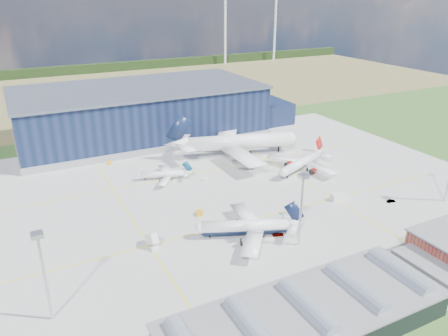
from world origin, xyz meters
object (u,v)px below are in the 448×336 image
hangar (145,114)px  gse_van_a (339,197)px  light_mast_west (42,263)px  light_mast_center (302,199)px  airliner_widebody (239,134)px  airstair (152,242)px  gse_van_b (277,146)px  airliner_regional (162,171)px  gse_cart_b (206,179)px  car_a (278,234)px  car_b (391,201)px  gse_van_c (357,262)px  airliner_navy (245,220)px  gse_tug_c (110,163)px  airliner_red (301,158)px  gse_tug_b (199,213)px  gse_tug_a (283,289)px

hangar → gse_van_a: 113.76m
light_mast_west → light_mast_center: (70.00, 0.00, 0.00)m
airliner_widebody → gse_van_a: size_ratio=10.48×
airstair → gse_van_b: bearing=24.1°
airliner_regional → gse_cart_b: bearing=170.1°
car_a → car_b: car_a is taller
light_mast_center → gse_van_c: (8.29, -16.00, -14.36)m
airliner_navy → airstair: 28.81m
light_mast_west → gse_tug_c: (35.31, 92.00, -14.82)m
car_a → gse_van_a: bearing=-55.9°
gse_van_c → airliner_red: bearing=-7.8°
gse_tug_b → gse_tug_a: bearing=-65.8°
gse_tug_a → car_a: size_ratio=0.92×
gse_tug_b → car_a: 28.72m
light_mast_center → car_b: (46.81, 8.05, -14.90)m
airliner_red → car_b: 41.14m
gse_van_b → light_mast_center: bearing=-154.2°
airliner_red → airstair: 80.23m
gse_van_b → gse_tug_c: size_ratio=1.87×
gse_tug_b → gse_van_b: (60.66, 44.21, 0.54)m
airliner_navy → gse_van_c: (20.18, -27.69, -4.57)m
light_mast_center → gse_van_b: 87.25m
airstair → car_a: 38.79m
airliner_regional → gse_van_a: (50.98, -46.68, -2.43)m
gse_van_b → car_a: bearing=-158.3°
gse_cart_b → airliner_navy: bearing=-161.4°
light_mast_center → gse_tug_a: size_ratio=7.14×
gse_tug_c → gse_van_c: gse_van_c is taller
gse_tug_a → gse_van_c: 24.88m
airliner_widebody → gse_cart_b: size_ratio=23.00×
airliner_navy → airliner_regional: bearing=-59.1°
airliner_red → gse_tug_b: (-54.38, -16.39, -4.99)m
airliner_navy → airstair: bearing=7.2°
gse_tug_a → gse_tug_c: (-18.10, 108.00, -0.06)m
car_b → airliner_regional: bearing=60.3°
gse_tug_a → gse_van_a: 58.95m
gse_van_a → airliner_widebody: bearing=16.5°
airliner_regional → gse_van_c: (27.90, -80.96, -2.65)m
airliner_navy → gse_tug_c: 83.64m
gse_van_b → gse_tug_c: (-76.66, 16.85, -0.59)m
hangar → gse_tug_c: 44.20m
hangar → gse_van_b: 70.65m
hangar → gse_van_c: bearing=-83.7°
hangar → gse_tug_c: bearing=-130.0°
gse_tug_b → car_b: 69.39m
hangar → car_a: hangar is taller
airliner_navy → gse_van_a: (43.27, 6.59, -4.35)m
light_mast_west → gse_van_b: bearing=33.9°
gse_van_b → hangar: bearing=99.7°
gse_van_c → airliner_regional: bearing=34.6°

